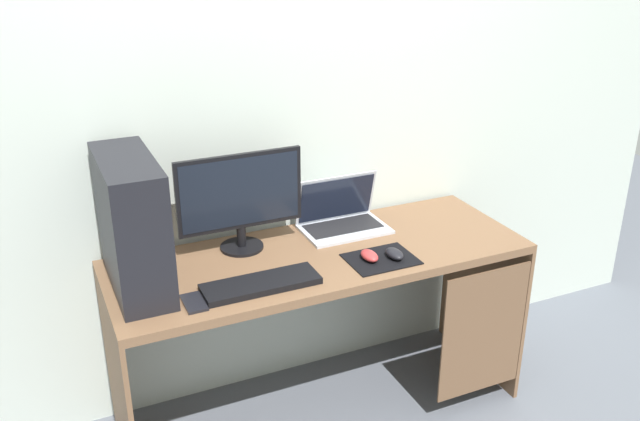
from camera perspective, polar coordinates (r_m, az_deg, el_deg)
The scene contains 11 objects.
ground_plane at distance 3.10m, azimuth -0.00°, elevation -15.94°, with size 8.00×8.00×0.00m, color slate.
wall_back at distance 2.80m, azimuth -2.83°, elevation 9.56°, with size 4.00×0.05×2.60m.
desk at distance 2.76m, azimuth 0.50°, elevation -6.13°, with size 1.64×0.59×0.75m.
pc_tower at distance 2.45m, azimuth -15.24°, elevation -1.08°, with size 0.18×0.48×0.47m, color black.
monitor at distance 2.66m, azimuth -6.61°, elevation 0.96°, with size 0.50×0.17×0.39m.
laptop at distance 2.89m, azimuth 1.80°, elevation -0.63°, with size 0.35×0.23×0.22m.
keyboard at distance 2.46m, azimuth -4.91°, elevation -6.07°, with size 0.42×0.14×0.02m, color black.
mousepad at distance 2.65m, azimuth 5.06°, elevation -4.02°, with size 0.26×0.20×0.01m, color black.
mouse_left at distance 2.63m, azimuth 4.11°, elevation -3.74°, with size 0.06×0.10×0.03m, color #B23333.
mouse_right at distance 2.66m, azimuth 6.17°, elevation -3.57°, with size 0.06×0.10×0.03m, color black.
cell_phone at distance 2.39m, azimuth -10.38°, elevation -7.49°, with size 0.07×0.13×0.01m, color black.
Camera 1 is at (-0.99, -2.20, 1.96)m, focal length 38.75 mm.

